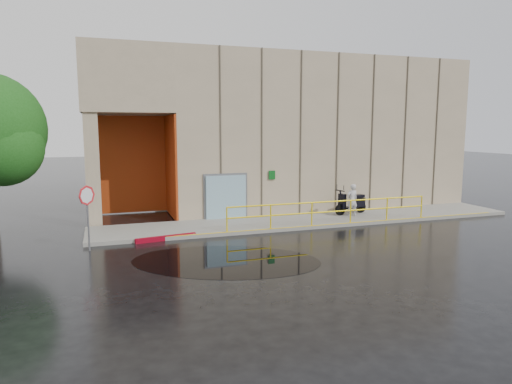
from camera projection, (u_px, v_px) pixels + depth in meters
ground at (265, 254)px, 15.79m from camera, size 120.00×120.00×0.00m
sidewalk at (313, 220)px, 21.27m from camera, size 20.00×3.00×0.15m
building at (283, 130)px, 27.12m from camera, size 20.00×10.17×8.00m
guardrail at (331, 212)px, 20.00m from camera, size 9.56×0.06×1.03m
person at (352, 200)px, 21.82m from camera, size 0.57×0.39×1.54m
scooter at (351, 197)px, 22.30m from camera, size 1.96×1.02×1.48m
stop_sign at (87, 203)px, 15.97m from camera, size 0.53×0.53×2.35m
red_curb at (166, 238)px, 17.74m from camera, size 2.40×0.56×0.18m
puddle at (226, 261)px, 14.99m from camera, size 7.23×5.96×0.01m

